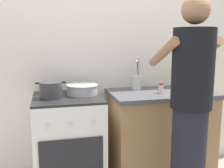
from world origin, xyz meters
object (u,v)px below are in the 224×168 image
object	(u,v)px
mixing_bowl	(82,89)
person	(190,113)
oil_bottle	(183,80)
pot	(51,90)
utensil_crock	(137,80)
spice_bottle	(161,88)
stove_range	(69,145)

from	to	relation	value
mixing_bowl	person	size ratio (longest dim) A/B	0.17
oil_bottle	pot	bearing A→B (deg)	-177.00
utensil_crock	mixing_bowl	bearing A→B (deg)	-169.36
pot	utensil_crock	distance (m)	0.86
utensil_crock	person	distance (m)	0.79
mixing_bowl	person	world-z (taller)	person
pot	spice_bottle	bearing A→B (deg)	-2.31
pot	person	distance (m)	1.16
pot	spice_bottle	world-z (taller)	pot
spice_bottle	person	xyz separation A→B (m)	(-0.01, -0.54, -0.09)
person	utensil_crock	bearing A→B (deg)	101.48
pot	oil_bottle	bearing A→B (deg)	3.00
stove_range	pot	bearing A→B (deg)	-168.94
spice_bottle	stove_range	bearing A→B (deg)	175.51
spice_bottle	oil_bottle	bearing A→B (deg)	20.86
person	oil_bottle	bearing A→B (deg)	65.79
spice_bottle	person	size ratio (longest dim) A/B	0.06
stove_range	pot	distance (m)	0.54
mixing_bowl	spice_bottle	xyz separation A→B (m)	(0.72, -0.12, -0.00)
stove_range	spice_bottle	bearing A→B (deg)	-4.49
pot	mixing_bowl	xyz separation A→B (m)	(0.28, 0.08, -0.02)
mixing_bowl	spice_bottle	size ratio (longest dim) A/B	3.02
stove_range	utensil_crock	xyz separation A→B (m)	(0.70, 0.16, 0.54)
stove_range	mixing_bowl	xyz separation A→B (m)	(0.14, 0.05, 0.50)
stove_range	oil_bottle	world-z (taller)	oil_bottle
stove_range	utensil_crock	bearing A→B (deg)	12.66
stove_range	mixing_bowl	bearing A→B (deg)	20.42
utensil_crock	person	world-z (taller)	person
mixing_bowl	person	distance (m)	0.98
pot	spice_bottle	distance (m)	1.00
utensil_crock	oil_bottle	bearing A→B (deg)	-14.80
oil_bottle	person	world-z (taller)	person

